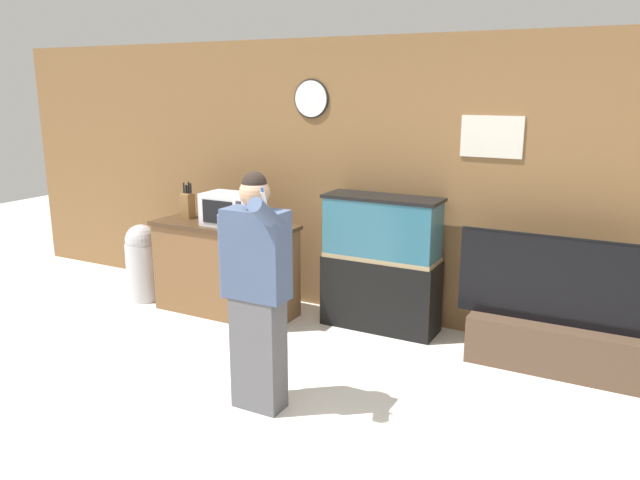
{
  "coord_description": "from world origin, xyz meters",
  "views": [
    {
      "loc": [
        1.77,
        -2.71,
        2.17
      ],
      "look_at": [
        -0.36,
        1.26,
        1.05
      ],
      "focal_mm": 35.0,
      "sensor_mm": 36.0,
      "label": 1
    }
  ],
  "objects_px": {
    "microwave": "(232,210)",
    "knife_block": "(187,205)",
    "person_standing": "(256,289)",
    "counter_island": "(226,268)",
    "trash_bin": "(142,261)",
    "tv_on_stand": "(556,332)",
    "aquarium_on_stand": "(381,263)"
  },
  "relations": [
    {
      "from": "knife_block",
      "to": "trash_bin",
      "type": "height_order",
      "value": "knife_block"
    },
    {
      "from": "person_standing",
      "to": "counter_island",
      "type": "bearing_deg",
      "value": 132.89
    },
    {
      "from": "counter_island",
      "to": "person_standing",
      "type": "bearing_deg",
      "value": -47.11
    },
    {
      "from": "counter_island",
      "to": "knife_block",
      "type": "bearing_deg",
      "value": 173.7
    },
    {
      "from": "knife_block",
      "to": "tv_on_stand",
      "type": "relative_size",
      "value": 0.22
    },
    {
      "from": "knife_block",
      "to": "microwave",
      "type": "bearing_deg",
      "value": -8.4
    },
    {
      "from": "aquarium_on_stand",
      "to": "tv_on_stand",
      "type": "height_order",
      "value": "aquarium_on_stand"
    },
    {
      "from": "counter_island",
      "to": "tv_on_stand",
      "type": "distance_m",
      "value": 3.03
    },
    {
      "from": "microwave",
      "to": "trash_bin",
      "type": "height_order",
      "value": "microwave"
    },
    {
      "from": "microwave",
      "to": "tv_on_stand",
      "type": "relative_size",
      "value": 0.34
    },
    {
      "from": "counter_island",
      "to": "knife_block",
      "type": "height_order",
      "value": "knife_block"
    },
    {
      "from": "person_standing",
      "to": "aquarium_on_stand",
      "type": "bearing_deg",
      "value": 84.3
    },
    {
      "from": "microwave",
      "to": "tv_on_stand",
      "type": "distance_m",
      "value": 3.0
    },
    {
      "from": "microwave",
      "to": "person_standing",
      "type": "bearing_deg",
      "value": -49.19
    },
    {
      "from": "counter_island",
      "to": "microwave",
      "type": "distance_m",
      "value": 0.61
    },
    {
      "from": "microwave",
      "to": "tv_on_stand",
      "type": "xyz_separation_m",
      "value": [
        2.9,
        0.21,
        -0.73
      ]
    },
    {
      "from": "microwave",
      "to": "aquarium_on_stand",
      "type": "relative_size",
      "value": 0.44
    },
    {
      "from": "counter_island",
      "to": "microwave",
      "type": "bearing_deg",
      "value": -16.32
    },
    {
      "from": "counter_island",
      "to": "trash_bin",
      "type": "relative_size",
      "value": 1.78
    },
    {
      "from": "trash_bin",
      "to": "knife_block",
      "type": "bearing_deg",
      "value": 17.09
    },
    {
      "from": "person_standing",
      "to": "knife_block",
      "type": "bearing_deg",
      "value": 140.76
    },
    {
      "from": "aquarium_on_stand",
      "to": "trash_bin",
      "type": "xyz_separation_m",
      "value": [
        -2.47,
        -0.43,
        -0.21
      ]
    },
    {
      "from": "microwave",
      "to": "aquarium_on_stand",
      "type": "height_order",
      "value": "aquarium_on_stand"
    },
    {
      "from": "knife_block",
      "to": "trash_bin",
      "type": "relative_size",
      "value": 0.44
    },
    {
      "from": "counter_island",
      "to": "aquarium_on_stand",
      "type": "relative_size",
      "value": 1.15
    },
    {
      "from": "microwave",
      "to": "aquarium_on_stand",
      "type": "xyz_separation_m",
      "value": [
        1.36,
        0.37,
        -0.43
      ]
    },
    {
      "from": "counter_island",
      "to": "microwave",
      "type": "height_order",
      "value": "microwave"
    },
    {
      "from": "knife_block",
      "to": "aquarium_on_stand",
      "type": "relative_size",
      "value": 0.29
    },
    {
      "from": "tv_on_stand",
      "to": "counter_island",
      "type": "bearing_deg",
      "value": -176.76
    },
    {
      "from": "microwave",
      "to": "knife_block",
      "type": "relative_size",
      "value": 1.53
    },
    {
      "from": "counter_island",
      "to": "aquarium_on_stand",
      "type": "bearing_deg",
      "value": 12.63
    },
    {
      "from": "counter_island",
      "to": "knife_block",
      "type": "relative_size",
      "value": 4.03
    }
  ]
}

